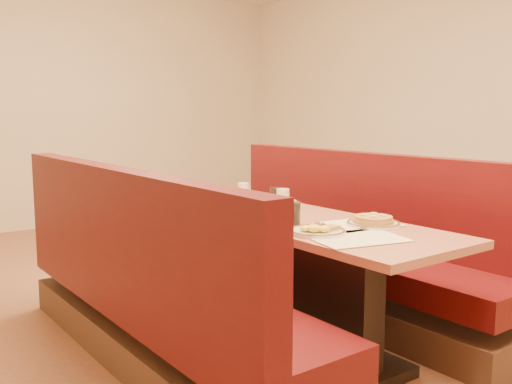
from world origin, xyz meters
TOP-DOWN VIEW (x-y plane):
  - ground at (0.00, 0.00)m, footprint 8.00×8.00m
  - room_envelope at (0.00, 0.00)m, footprint 6.04×8.04m
  - diner_table at (0.00, 0.00)m, footprint 0.70×2.50m
  - booth_left at (-0.73, 0.00)m, footprint 0.55×2.50m
  - booth_right at (0.73, 0.00)m, footprint 0.55×2.50m
  - placemat_near_left at (-0.12, -0.86)m, footprint 0.47×0.40m
  - placemat_near_right at (0.12, -0.65)m, footprint 0.41×0.33m
  - placemat_far_left at (-0.12, 0.95)m, footprint 0.53×0.45m
  - placemat_far_right at (0.12, 0.38)m, footprint 0.35×0.26m
  - pancake_plate at (0.16, -0.71)m, footprint 0.27×0.27m
  - eggs_plate at (-0.19, -0.68)m, footprint 0.27×0.27m
  - extra_plate_mid at (0.22, 0.06)m, footprint 0.20×0.20m
  - extra_plate_far at (-0.05, 0.88)m, footprint 0.23×0.23m
  - coffee_mug_a at (0.28, 0.16)m, footprint 0.11×0.08m
  - coffee_mug_b at (-0.21, 0.47)m, footprint 0.13×0.09m
  - coffee_mug_c at (0.28, 0.59)m, footprint 0.11×0.08m
  - coffee_mug_d at (-0.07, 0.71)m, footprint 0.10×0.07m
  - soda_tumbler_near at (-0.14, -0.44)m, footprint 0.09×0.09m
  - soda_tumbler_mid at (0.28, 0.24)m, footprint 0.07×0.07m

SIDE VIEW (x-z plane):
  - ground at x=0.00m, z-range 0.00..0.00m
  - booth_left at x=-0.73m, z-range -0.16..0.89m
  - booth_right at x=0.73m, z-range -0.16..0.89m
  - diner_table at x=0.00m, z-range 0.00..0.75m
  - placemat_near_left at x=-0.12m, z-range 0.75..0.76m
  - placemat_near_right at x=0.12m, z-range 0.75..0.76m
  - placemat_far_left at x=-0.12m, z-range 0.75..0.76m
  - placemat_far_right at x=0.12m, z-range 0.75..0.76m
  - extra_plate_mid at x=0.22m, z-range 0.74..0.78m
  - extra_plate_far at x=-0.05m, z-range 0.74..0.79m
  - eggs_plate at x=-0.19m, z-range 0.74..0.79m
  - pancake_plate at x=0.16m, z-range 0.74..0.80m
  - coffee_mug_d at x=-0.07m, z-range 0.75..0.83m
  - coffee_mug_c at x=0.28m, z-range 0.75..0.83m
  - soda_tumbler_mid at x=0.28m, z-range 0.75..0.84m
  - coffee_mug_a at x=0.28m, z-range 0.75..0.84m
  - coffee_mug_b at x=-0.21m, z-range 0.75..0.85m
  - soda_tumbler_near at x=-0.14m, z-range 0.75..0.87m
  - room_envelope at x=0.00m, z-range 0.52..3.34m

